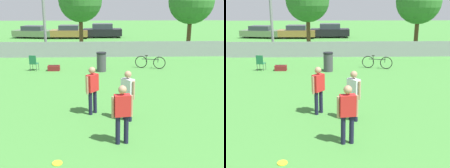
# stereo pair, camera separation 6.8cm
# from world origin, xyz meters

# --- Properties ---
(fence_backline) EXTENTS (19.50, 0.07, 1.21)m
(fence_backline) POSITION_xyz_m (0.00, 18.00, 0.55)
(fence_backline) COLOR gray
(fence_backline) RESTS_ON ground_plane
(tree_near_pole) EXTENTS (3.43, 3.43, 5.64)m
(tree_near_pole) POSITION_xyz_m (-1.90, 21.23, 3.91)
(tree_near_pole) COLOR brown
(tree_near_pole) RESTS_ON ground_plane
(tree_far_right) EXTENTS (3.41, 3.41, 5.54)m
(tree_far_right) POSITION_xyz_m (6.56, 20.13, 3.81)
(tree_far_right) COLOR brown
(tree_far_right) RESTS_ON ground_plane
(player_receiver_white) EXTENTS (0.44, 0.46, 1.67)m
(player_receiver_white) POSITION_xyz_m (0.58, 6.84, 0.97)
(player_receiver_white) COLOR #191933
(player_receiver_white) RESTS_ON ground_plane
(player_defender_red) EXTENTS (0.58, 0.28, 1.67)m
(player_defender_red) POSITION_xyz_m (0.29, 5.25, 0.97)
(player_defender_red) COLOR #191933
(player_defender_red) RESTS_ON ground_plane
(player_thrower_red) EXTENTS (0.44, 0.46, 1.67)m
(player_thrower_red) POSITION_xyz_m (-0.57, 7.45, 0.97)
(player_thrower_red) COLOR #191933
(player_thrower_red) RESTS_ON ground_plane
(frisbee_disc) EXTENTS (0.25, 0.25, 0.03)m
(frisbee_disc) POSITION_xyz_m (-1.34, 4.30, 0.01)
(frisbee_disc) COLOR yellow
(frisbee_disc) RESTS_ON ground_plane
(folding_chair_sideline) EXTENTS (0.47, 0.47, 0.89)m
(folding_chair_sideline) POSITION_xyz_m (-4.11, 13.99, 0.50)
(folding_chair_sideline) COLOR #333338
(folding_chair_sideline) RESTS_ON ground_plane
(bicycle_sideline) EXTENTS (1.72, 0.61, 0.77)m
(bicycle_sideline) POSITION_xyz_m (2.59, 14.35, 0.37)
(bicycle_sideline) COLOR black
(bicycle_sideline) RESTS_ON ground_plane
(trash_bin) EXTENTS (0.55, 0.55, 1.08)m
(trash_bin) POSITION_xyz_m (-0.27, 13.72, 0.54)
(trash_bin) COLOR #3F3F44
(trash_bin) RESTS_ON ground_plane
(gear_bag_sideline) EXTENTS (0.66, 0.36, 0.32)m
(gear_bag_sideline) POSITION_xyz_m (-2.98, 13.98, 0.15)
(gear_bag_sideline) COLOR maroon
(gear_bag_sideline) RESTS_ON ground_plane
(parked_car_olive) EXTENTS (4.53, 2.49, 1.32)m
(parked_car_olive) POSITION_xyz_m (-7.65, 29.43, 0.65)
(parked_car_olive) COLOR black
(parked_car_olive) RESTS_ON ground_plane
(parked_car_tan) EXTENTS (4.07, 1.92, 1.40)m
(parked_car_tan) POSITION_xyz_m (-3.73, 29.12, 0.68)
(parked_car_tan) COLOR black
(parked_car_tan) RESTS_ON ground_plane
(parked_car_dark) EXTENTS (4.21, 1.73, 1.51)m
(parked_car_dark) POSITION_xyz_m (-0.15, 29.60, 0.73)
(parked_car_dark) COLOR black
(parked_car_dark) RESTS_ON ground_plane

